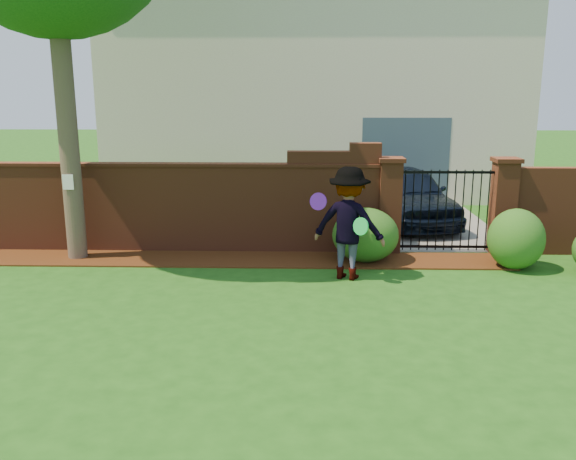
{
  "coord_description": "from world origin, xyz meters",
  "views": [
    {
      "loc": [
        0.74,
        -7.62,
        3.18
      ],
      "look_at": [
        0.49,
        1.4,
        1.05
      ],
      "focal_mm": 37.63,
      "sensor_mm": 36.0,
      "label": 1
    }
  ],
  "objects_px": {
    "car": "(409,196)",
    "frisbee_purple": "(318,201)",
    "man": "(348,224)",
    "frisbee_green": "(361,226)"
  },
  "relations": [
    {
      "from": "frisbee_green",
      "to": "frisbee_purple",
      "type": "bearing_deg",
      "value": 151.21
    },
    {
      "from": "car",
      "to": "frisbee_green",
      "type": "distance_m",
      "value": 4.77
    },
    {
      "from": "car",
      "to": "frisbee_purple",
      "type": "height_order",
      "value": "frisbee_purple"
    },
    {
      "from": "car",
      "to": "frisbee_green",
      "type": "xyz_separation_m",
      "value": [
        -1.56,
        -4.5,
        0.29
      ]
    },
    {
      "from": "car",
      "to": "frisbee_purple",
      "type": "xyz_separation_m",
      "value": [
        -2.24,
        -4.12,
        0.63
      ]
    },
    {
      "from": "man",
      "to": "frisbee_green",
      "type": "distance_m",
      "value": 0.35
    },
    {
      "from": "man",
      "to": "car",
      "type": "bearing_deg",
      "value": -92.16
    },
    {
      "from": "frisbee_purple",
      "to": "man",
      "type": "bearing_deg",
      "value": -10.19
    },
    {
      "from": "man",
      "to": "frisbee_green",
      "type": "relative_size",
      "value": 6.49
    },
    {
      "from": "car",
      "to": "frisbee_green",
      "type": "bearing_deg",
      "value": -120.0
    }
  ]
}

